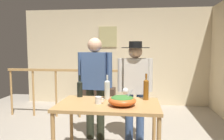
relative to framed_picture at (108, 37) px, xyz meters
The scene contains 14 objects.
back_wall 0.58m from the framed_picture, 16.59° to the left, with size 4.99×0.10×2.56m, color beige.
framed_picture is the anchor object (origin of this frame).
stair_railing 1.72m from the framed_picture, 101.91° to the right, with size 2.74×0.10×1.12m.
tv_console 1.63m from the framed_picture, 128.37° to the right, with size 0.90×0.40×0.48m, color #38281E.
flat_screen_tv 1.18m from the framed_picture, 125.58° to the right, with size 0.50×0.12×0.38m.
serving_table 3.30m from the framed_picture, 81.90° to the right, with size 1.31×0.79×0.81m.
salad_bowl 3.38m from the framed_picture, 78.91° to the right, with size 0.35×0.35×0.21m.
wine_glass 3.06m from the framed_picture, 77.29° to the right, with size 0.08×0.08×0.16m.
wine_bottle_amber 3.10m from the framed_picture, 71.87° to the right, with size 0.07×0.07×0.36m.
wine_bottle_clear 3.01m from the framed_picture, 82.23° to the right, with size 0.08×0.08×0.34m.
wine_bottle_dark 2.90m from the framed_picture, 90.56° to the right, with size 0.08×0.08×0.32m.
mug_white 3.29m from the framed_picture, 84.21° to the right, with size 0.12×0.08×0.09m.
person_standing_left 2.47m from the framed_picture, 87.30° to the right, with size 0.58×0.26×1.69m.
person_standing_right 2.59m from the framed_picture, 71.71° to the right, with size 0.56×0.44×1.63m.
Camera 1 is at (0.61, -3.19, 1.52)m, focal length 34.94 mm.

